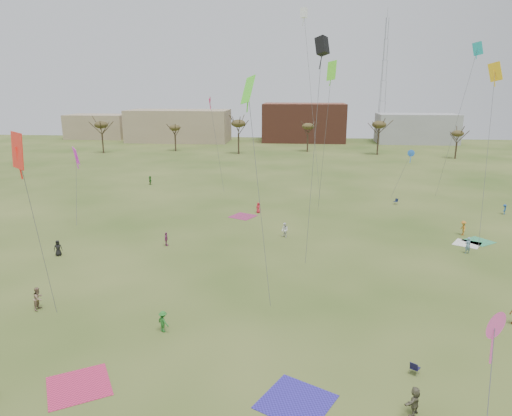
# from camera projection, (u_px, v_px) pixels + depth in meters

# --- Properties ---
(ground) EXTENTS (260.00, 260.00, 0.00)m
(ground) POSITION_uv_depth(u_px,v_px,m) (241.00, 317.00, 35.08)
(ground) COLOR #2D4816
(ground) RESTS_ON ground
(flyer_near_center) EXTENTS (1.17, 1.06, 1.58)m
(flyer_near_center) POSITION_uv_depth(u_px,v_px,m) (163.00, 321.00, 32.87)
(flyer_near_center) COLOR #256F26
(flyer_near_center) RESTS_ON ground
(spectator_fore_b) EXTENTS (0.74, 0.93, 1.85)m
(spectator_fore_b) POSITION_uv_depth(u_px,v_px,m) (38.00, 298.00, 36.17)
(spectator_fore_b) COLOR #8C6D59
(spectator_fore_b) RESTS_ON ground
(spectator_fore_c) EXTENTS (1.34, 1.50, 1.65)m
(spectator_fore_c) POSITION_uv_depth(u_px,v_px,m) (415.00, 401.00, 24.48)
(spectator_fore_c) COLOR #635F47
(spectator_fore_c) RESTS_ON ground
(flyer_mid_a) EXTENTS (0.97, 0.85, 1.67)m
(flyer_mid_a) POSITION_uv_depth(u_px,v_px,m) (58.00, 248.00, 47.74)
(flyer_mid_a) COLOR black
(flyer_mid_a) RESTS_ON ground
(flyer_mid_b) EXTENTS (0.67, 1.15, 1.76)m
(flyer_mid_b) POSITION_uv_depth(u_px,v_px,m) (463.00, 228.00, 54.39)
(flyer_mid_b) COLOR #BA7222
(flyer_mid_b) RESTS_ON ground
(flyer_mid_c) EXTENTS (0.76, 0.62, 1.78)m
(flyer_mid_c) POSITION_uv_depth(u_px,v_px,m) (468.00, 245.00, 48.41)
(flyer_mid_c) COLOR #658CA9
(flyer_mid_c) RESTS_ON ground
(spectator_mid_d) EXTENTS (0.40, 0.91, 1.54)m
(spectator_mid_d) POSITION_uv_depth(u_px,v_px,m) (166.00, 239.00, 50.79)
(spectator_mid_d) COLOR #913C70
(spectator_mid_d) RESTS_ON ground
(spectator_mid_e) EXTENTS (1.06, 1.06, 1.73)m
(spectator_mid_e) POSITION_uv_depth(u_px,v_px,m) (285.00, 230.00, 53.64)
(spectator_mid_e) COLOR white
(spectator_mid_e) RESTS_ON ground
(flyer_far_a) EXTENTS (0.99, 1.49, 1.54)m
(flyer_far_a) POSITION_uv_depth(u_px,v_px,m) (150.00, 180.00, 82.79)
(flyer_far_a) COLOR #286923
(flyer_far_a) RESTS_ON ground
(flyer_far_b) EXTENTS (0.86, 0.74, 1.48)m
(flyer_far_b) POSITION_uv_depth(u_px,v_px,m) (258.00, 208.00, 64.12)
(flyer_far_b) COLOR red
(flyer_far_b) RESTS_ON ground
(flyer_far_c) EXTENTS (0.93, 1.06, 1.42)m
(flyer_far_c) POSITION_uv_depth(u_px,v_px,m) (504.00, 209.00, 63.36)
(flyer_far_c) COLOR navy
(flyer_far_c) RESTS_ON ground
(blanket_red) EXTENTS (4.73, 4.73, 0.03)m
(blanket_red) POSITION_uv_depth(u_px,v_px,m) (79.00, 386.00, 27.01)
(blanket_red) COLOR #C62755
(blanket_red) RESTS_ON ground
(blanket_blue) EXTENTS (4.91, 4.91, 0.03)m
(blanket_blue) POSITION_uv_depth(u_px,v_px,m) (296.00, 402.00, 25.66)
(blanket_blue) COLOR #3025A2
(blanket_blue) RESTS_ON ground
(blanket_cream) EXTENTS (3.62, 3.62, 0.03)m
(blanket_cream) POSITION_uv_depth(u_px,v_px,m) (467.00, 244.00, 51.58)
(blanket_cream) COLOR white
(blanket_cream) RESTS_ON ground
(blanket_plum) EXTENTS (4.09, 4.09, 0.03)m
(blanket_plum) POSITION_uv_depth(u_px,v_px,m) (243.00, 216.00, 62.51)
(blanket_plum) COLOR #922D59
(blanket_plum) RESTS_ON ground
(blanket_olive) EXTENTS (3.84, 3.84, 0.03)m
(blanket_olive) POSITION_uv_depth(u_px,v_px,m) (478.00, 241.00, 52.35)
(blanket_olive) COLOR #359361
(blanket_olive) RESTS_ON ground
(camp_chair_center) EXTENTS (0.72, 0.73, 0.87)m
(camp_chair_center) POSITION_uv_depth(u_px,v_px,m) (415.00, 370.00, 28.09)
(camp_chair_center) COLOR #171539
(camp_chair_center) RESTS_ON ground
(camp_chair_right) EXTENTS (0.74, 0.73, 0.87)m
(camp_chair_right) POSITION_uv_depth(u_px,v_px,m) (396.00, 203.00, 68.93)
(camp_chair_right) COLOR #141C37
(camp_chair_right) RESTS_ON ground
(kites_aloft) EXTENTS (51.98, 55.37, 27.13)m
(kites_aloft) POSITION_uv_depth(u_px,v_px,m) (311.00, 68.00, 49.05)
(kites_aloft) COLOR red
(kites_aloft) RESTS_ON ground
(tree_line) EXTENTS (117.44, 49.32, 8.91)m
(tree_line) POSITION_uv_depth(u_px,v_px,m) (271.00, 130.00, 109.70)
(tree_line) COLOR #3A2B1E
(tree_line) RESTS_ON ground
(building_tan) EXTENTS (32.00, 14.00, 10.00)m
(building_tan) POSITION_uv_depth(u_px,v_px,m) (179.00, 126.00, 147.79)
(building_tan) COLOR #937F60
(building_tan) RESTS_ON ground
(building_brick) EXTENTS (26.00, 16.00, 12.00)m
(building_brick) POSITION_uv_depth(u_px,v_px,m) (304.00, 122.00, 148.59)
(building_brick) COLOR brown
(building_brick) RESTS_ON ground
(building_grey) EXTENTS (24.00, 12.00, 9.00)m
(building_grey) POSITION_uv_depth(u_px,v_px,m) (416.00, 129.00, 143.75)
(building_grey) COLOR gray
(building_grey) RESTS_ON ground
(building_tan_west) EXTENTS (20.00, 12.00, 8.00)m
(building_tan_west) POSITION_uv_depth(u_px,v_px,m) (99.00, 126.00, 157.60)
(building_tan_west) COLOR #937F60
(building_tan_west) RESTS_ON ground
(radio_tower) EXTENTS (1.51, 1.72, 41.00)m
(radio_tower) POSITION_uv_depth(u_px,v_px,m) (383.00, 80.00, 147.69)
(radio_tower) COLOR #9EA3A8
(radio_tower) RESTS_ON ground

